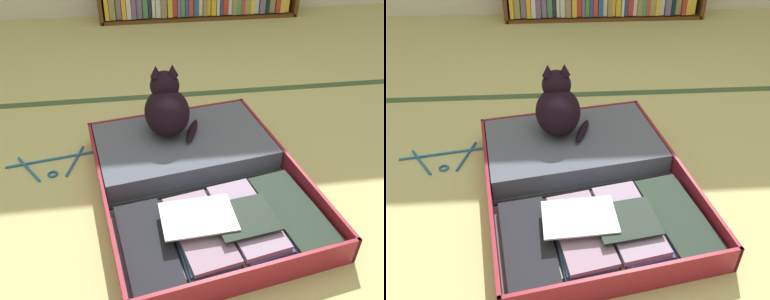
% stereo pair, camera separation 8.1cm
% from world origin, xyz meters
% --- Properties ---
extents(ground_plane, '(10.00, 10.00, 0.00)m').
position_xyz_m(ground_plane, '(0.00, 0.00, 0.00)').
color(ground_plane, tan).
extents(tatami_border, '(4.80, 0.05, 0.00)m').
position_xyz_m(tatami_border, '(0.00, 1.02, 0.00)').
color(tatami_border, '#3D5232').
rests_on(tatami_border, ground_plane).
extents(open_suitcase, '(0.86, 1.02, 0.11)m').
position_xyz_m(open_suitcase, '(-0.03, 0.31, 0.04)').
color(open_suitcase, maroon).
rests_on(open_suitcase, ground_plane).
extents(black_cat, '(0.24, 0.24, 0.28)m').
position_xyz_m(black_cat, '(-0.12, 0.53, 0.21)').
color(black_cat, black).
rests_on(black_cat, open_suitcase).
extents(clothes_hanger, '(0.36, 0.22, 0.01)m').
position_xyz_m(clothes_hanger, '(-0.60, 0.49, 0.01)').
color(clothes_hanger, '#226099').
rests_on(clothes_hanger, ground_plane).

